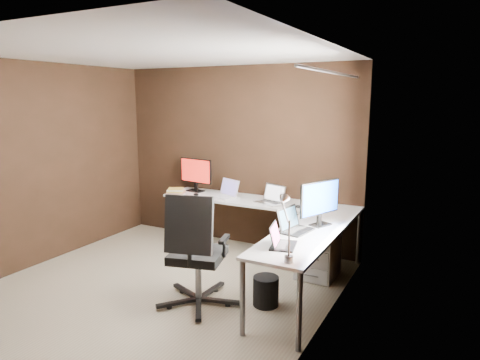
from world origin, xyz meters
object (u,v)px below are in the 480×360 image
object	(u,v)px
drawer_pedestal	(318,251)
desk_lamp	(285,219)
monitor_right	(320,200)
book_stack	(176,191)
wastebasket	(266,291)
laptop_black_big	(293,226)
laptop_black_small	(280,241)
monitor_left	(196,173)
laptop_white	(226,193)
laptop_silver	(271,199)
office_chair	(197,273)

from	to	relation	value
drawer_pedestal	desk_lamp	size ratio (longest dim) A/B	1.09
monitor_right	book_stack	world-z (taller)	monitor_right
monitor_right	wastebasket	distance (m)	1.09
laptop_black_big	drawer_pedestal	bearing A→B (deg)	4.16
laptop_black_small	wastebasket	size ratio (longest dim) A/B	1.16
monitor_left	desk_lamp	size ratio (longest dim) A/B	0.99
book_stack	desk_lamp	bearing A→B (deg)	-35.18
drawer_pedestal	laptop_black_big	distance (m)	0.83
laptop_white	desk_lamp	distance (m)	2.39
laptop_silver	desk_lamp	world-z (taller)	desk_lamp
drawer_pedestal	monitor_right	bearing A→B (deg)	-73.42
laptop_silver	laptop_black_big	bearing A→B (deg)	-35.80
monitor_right	book_stack	distance (m)	2.34
drawer_pedestal	laptop_black_big	xyz separation A→B (m)	(-0.07, -0.68, 0.48)
laptop_black_small	office_chair	distance (m)	0.96
book_stack	office_chair	distance (m)	2.00
monitor_left	book_stack	distance (m)	0.39
drawer_pedestal	monitor_left	size ratio (longest dim) A/B	1.10
desk_lamp	wastebasket	size ratio (longest dim) A/B	1.84
laptop_black_big	desk_lamp	bearing A→B (deg)	-154.87
laptop_silver	book_stack	xyz separation A→B (m)	(-1.42, -0.12, -0.01)
monitor_left	laptop_white	world-z (taller)	monitor_left
laptop_white	wastebasket	xyz separation A→B (m)	(1.19, -1.30, -0.63)
drawer_pedestal	laptop_silver	size ratio (longest dim) A/B	1.46
laptop_black_small	laptop_silver	bearing A→B (deg)	13.81
monitor_right	laptop_white	size ratio (longest dim) A/B	1.30
drawer_pedestal	laptop_black_small	distance (m)	1.26
monitor_left	laptop_black_small	xyz separation A→B (m)	(1.99, -1.62, -0.22)
drawer_pedestal	monitor_right	world-z (taller)	monitor_right
monitor_right	office_chair	bearing A→B (deg)	156.66
laptop_white	wastebasket	size ratio (longest dim) A/B	1.40
laptop_black_big	wastebasket	distance (m)	0.71
drawer_pedestal	office_chair	xyz separation A→B (m)	(-0.85, -1.27, 0.04)
monitor_right	laptop_black_big	distance (m)	0.43
monitor_left	laptop_black_big	xyz separation A→B (m)	(1.93, -1.13, -0.22)
desk_lamp	monitor_left	bearing A→B (deg)	134.09
drawer_pedestal	laptop_white	world-z (taller)	laptop_white
office_chair	laptop_black_small	bearing A→B (deg)	-7.70
laptop_white	book_stack	distance (m)	0.75
desk_lamp	laptop_black_small	bearing A→B (deg)	114.28
laptop_silver	book_stack	bearing A→B (deg)	-155.38
laptop_white	desk_lamp	world-z (taller)	desk_lamp
laptop_black_big	office_chair	size ratio (longest dim) A/B	0.33
office_chair	wastebasket	size ratio (longest dim) A/B	3.92
monitor_right	desk_lamp	size ratio (longest dim) A/B	0.99
laptop_silver	office_chair	xyz separation A→B (m)	(-0.12, -1.58, -0.44)
laptop_black_small	wastebasket	distance (m)	0.70
drawer_pedestal	laptop_silver	world-z (taller)	laptop_silver
drawer_pedestal	desk_lamp	bearing A→B (deg)	-84.39
monitor_left	laptop_silver	size ratio (longest dim) A/B	1.33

